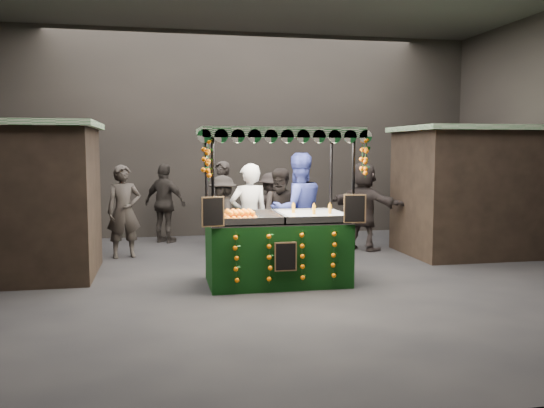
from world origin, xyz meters
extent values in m
plane|color=black|center=(0.00, 0.00, 0.00)|extent=(12.00, 12.00, 0.00)
cube|color=black|center=(0.00, 5.00, 2.50)|extent=(12.00, 0.10, 5.00)
cube|color=black|center=(0.00, -5.00, 2.50)|extent=(12.00, 0.10, 5.00)
cube|color=black|center=(-4.40, 1.00, 1.25)|extent=(2.80, 2.00, 2.50)
cube|color=#12521E|center=(-4.40, 1.00, 2.55)|extent=(3.00, 2.20, 0.10)
cube|color=black|center=(4.40, 1.50, 1.25)|extent=(2.80, 2.00, 2.50)
cube|color=#12521E|center=(4.40, 1.50, 2.55)|extent=(3.00, 2.20, 0.10)
cube|color=black|center=(-0.08, -0.27, 0.50)|extent=(2.19, 1.19, 1.00)
cube|color=#AAADB1|center=(-0.08, -0.27, 1.02)|extent=(2.19, 1.19, 0.04)
cylinder|color=black|center=(-1.15, -0.83, 1.19)|extent=(0.05, 0.05, 2.39)
cylinder|color=black|center=(0.98, -0.83, 1.19)|extent=(0.05, 0.05, 2.39)
cylinder|color=black|center=(-1.15, 0.30, 1.19)|extent=(0.05, 0.05, 2.39)
cylinder|color=black|center=(0.98, 0.30, 1.19)|extent=(0.05, 0.05, 2.39)
cube|color=#12521E|center=(-0.08, -0.27, 2.43)|extent=(2.44, 1.44, 0.08)
cube|color=silver|center=(0.51, -0.27, 1.07)|extent=(0.98, 1.07, 0.08)
cube|color=black|center=(-1.16, -0.89, 1.24)|extent=(0.34, 0.09, 0.44)
cube|color=black|center=(0.99, -0.89, 1.24)|extent=(0.34, 0.09, 0.44)
cube|color=black|center=(-0.08, -0.90, 0.55)|extent=(0.34, 0.02, 0.44)
imported|color=gray|center=(-0.38, 0.71, 0.95)|extent=(0.74, 0.53, 1.89)
imported|color=navy|center=(0.53, 0.83, 1.04)|extent=(1.11, 0.91, 2.08)
imported|color=#2C2724|center=(-2.61, 2.44, 0.92)|extent=(0.75, 0.59, 1.84)
imported|color=black|center=(0.46, 1.80, 0.89)|extent=(1.00, 0.87, 1.77)
imported|color=black|center=(-1.80, 4.11, 0.91)|extent=(1.12, 0.98, 1.82)
imported|color=black|center=(0.53, 3.25, 0.81)|extent=(1.21, 1.10, 1.63)
imported|color=black|center=(-4.50, 2.60, 0.76)|extent=(0.87, 0.71, 1.53)
imported|color=#2D2625|center=(2.33, 2.32, 0.94)|extent=(1.54, 1.69, 1.88)
imported|color=#2A2522|center=(-0.54, 3.70, 0.94)|extent=(0.71, 0.81, 1.87)
imported|color=black|center=(-0.64, 2.53, 0.80)|extent=(0.69, 1.09, 1.61)
camera|label=1|loc=(-1.90, -9.01, 2.15)|focal=37.41mm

